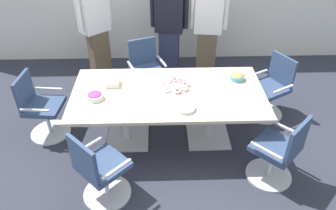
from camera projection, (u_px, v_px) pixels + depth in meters
The scene contains 15 objects.
ground_plane at pixel (168, 138), 4.56m from camera, with size 10.00×10.00×0.01m, color #2D303D.
conference_table at pixel (168, 100), 4.19m from camera, with size 2.40×1.20×0.75m.
office_chair_0 at pixel (279, 153), 3.73m from camera, with size 0.76×0.76×0.91m.
office_chair_1 at pixel (271, 90), 4.78m from camera, with size 0.74×0.74×0.91m.
office_chair_2 at pixel (146, 72), 5.19m from camera, with size 0.70×0.70×0.91m.
office_chair_3 at pixel (41, 109), 4.40m from camera, with size 0.59×0.59×0.91m.
office_chair_4 at pixel (99, 172), 3.50m from camera, with size 0.76×0.76×0.91m.
person_standing_0 at pixel (96, 26), 5.33m from camera, with size 0.52×0.46×1.78m.
person_standing_1 at pixel (169, 26), 5.30m from camera, with size 0.61×0.29×1.81m.
person_standing_2 at pixel (208, 27), 5.33m from camera, with size 0.62×0.28×1.77m.
snack_bowl_cookies at pixel (238, 77), 4.33m from camera, with size 0.19×0.19×0.09m.
snack_bowl_candy_mix at pixel (95, 96), 3.96m from camera, with size 0.19×0.19×0.10m.
donut_platter at pixel (175, 85), 4.20m from camera, with size 0.38×0.38×0.04m.
plate_stack at pixel (185, 108), 3.81m from camera, with size 0.23×0.23×0.04m.
napkin_pile at pixel (113, 83), 4.23m from camera, with size 0.17×0.17×0.07m, color white.
Camera 1 is at (-0.10, -3.43, 3.03)m, focal length 35.37 mm.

